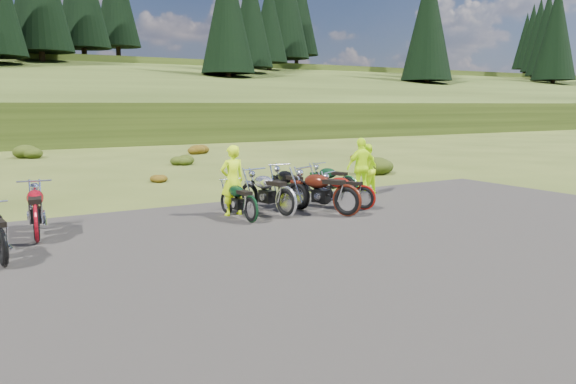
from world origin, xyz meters
TOP-DOWN VIEW (x-y plane):
  - ground at (0.00, 0.00)m, footprint 300.00×300.00m
  - gravel_pad at (0.00, -2.00)m, footprint 20.00×12.00m
  - hill_slope at (0.00, 50.00)m, footprint 300.00×45.97m
  - conifer_26 at (21.00, 49.00)m, footprint 6.16×6.16m
  - conifer_27 at (27.00, 55.00)m, footprint 5.72×5.72m
  - conifer_28 at (33.00, 61.00)m, footprint 5.28×5.28m
  - conifer_30 at (45.00, 73.00)m, footprint 7.48×7.48m
  - conifer_31 at (51.00, 48.00)m, footprint 7.04×7.04m
  - conifer_32 at (57.00, 54.00)m, footprint 6.60×6.60m
  - conifer_33 at (63.00, 60.00)m, footprint 6.16×6.16m
  - conifer_34 at (69.00, 66.00)m, footprint 5.72×5.72m
  - conifer_35 at (75.00, 72.00)m, footprint 5.28×5.28m
  - conifer_36 at (81.00, 78.00)m, footprint 7.92×7.92m
  - conifer_37 at (87.00, 53.00)m, footprint 7.48×7.48m
  - conifer_38 at (93.00, 59.00)m, footprint 7.04×7.04m
  - conifer_39 at (99.00, 65.00)m, footprint 6.60×6.60m
  - conifer_40 at (105.00, 71.00)m, footprint 6.16×6.16m
  - conifer_41 at (111.00, 77.00)m, footprint 5.72×5.72m
  - shrub_3 at (-3.30, 21.90)m, footprint 1.56×1.56m
  - shrub_4 at (-0.40, 9.20)m, footprint 0.77×0.77m
  - shrub_5 at (2.50, 14.50)m, footprint 1.03×1.03m
  - shrub_6 at (5.40, 19.80)m, footprint 1.30×1.30m
  - shrub_7 at (8.30, 7.10)m, footprint 1.56×1.56m
  - shrub_8 at (11.20, 12.40)m, footprint 0.77×0.77m
  - motorcycle_0 at (-6.19, -0.25)m, footprint 0.85×2.04m
  - motorcycle_1 at (-5.45, 1.40)m, footprint 1.01×2.32m
  - motorcycle_2 at (-0.75, 0.89)m, footprint 0.72×1.91m
  - motorcycle_3 at (0.33, 1.04)m, footprint 1.17×2.33m
  - motorcycle_4 at (1.70, 0.32)m, footprint 1.67×2.44m
  - motorcycle_5 at (1.24, 1.75)m, footprint 0.76×2.22m
  - motorcycle_6 at (2.66, 0.82)m, footprint 1.42×1.98m
  - motorcycle_7 at (3.42, 2.55)m, footprint 1.26×2.09m
  - person_middle at (-0.72, 1.96)m, footprint 0.67×0.45m
  - person_right_a at (4.36, 2.90)m, footprint 0.88×0.75m
  - person_right_b at (4.02, 2.69)m, footprint 1.08×0.50m

SIDE VIEW (x-z plane):
  - ground at x=0.00m, z-range 0.00..0.00m
  - gravel_pad at x=0.00m, z-range -0.02..0.02m
  - hill_slope at x=0.00m, z-range -4.69..4.69m
  - motorcycle_0 at x=-6.19m, z-range -0.52..0.52m
  - motorcycle_1 at x=-5.45m, z-range -0.59..0.59m
  - motorcycle_2 at x=-0.75m, z-range -0.49..0.49m
  - motorcycle_3 at x=0.33m, z-range -0.58..0.58m
  - motorcycle_4 at x=1.70m, z-range -0.61..0.61m
  - motorcycle_5 at x=1.24m, z-range -0.58..0.58m
  - motorcycle_6 at x=2.66m, z-range -0.50..0.50m
  - motorcycle_7 at x=3.42m, z-range -0.52..0.52m
  - shrub_4 at x=-0.40m, z-range 0.00..0.45m
  - shrub_8 at x=11.20m, z-range 0.00..0.45m
  - shrub_5 at x=2.50m, z-range 0.00..0.61m
  - shrub_6 at x=5.40m, z-range 0.00..0.77m
  - shrub_3 at x=-3.30m, z-range 0.00..0.92m
  - shrub_7 at x=8.30m, z-range 0.00..0.92m
  - person_right_a at x=4.36m, z-range 0.00..1.60m
  - person_middle at x=-0.72m, z-range 0.00..1.81m
  - person_right_b at x=4.02m, z-range 0.00..1.81m
  - conifer_26 at x=21.00m, z-range 5.37..21.37m
  - conifer_27 at x=27.00m, z-range 6.56..21.56m
  - conifer_31 at x=51.00m, z-range 5.18..23.18m
  - conifer_28 at x=33.00m, z-range 7.76..21.76m
  - conifer_32 at x=57.00m, z-range 6.37..23.37m
  - conifer_33 at x=63.00m, z-range 7.56..23.56m
  - conifer_37 at x=87.00m, z-range 6.17..25.17m
  - conifer_34 at x=69.00m, z-range 8.76..23.76m
  - conifer_38 at x=93.00m, z-range 7.37..25.37m
  - conifer_35 at x=75.00m, z-range 9.95..23.95m
  - conifer_39 at x=99.00m, z-range 8.56..25.56m
  - conifer_41 at x=111.00m, z-range 10.15..25.15m
  - conifer_40 at x=105.00m, z-range 9.76..25.76m
  - conifer_30 at x=45.00m, z-range 10.16..29.16m
  - conifer_36 at x=81.00m, z-range 10.16..30.16m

